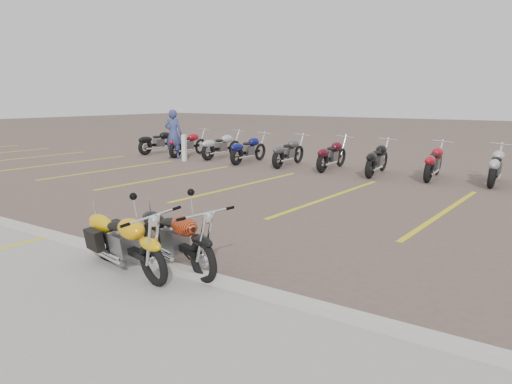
% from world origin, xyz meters
% --- Properties ---
extents(ground, '(100.00, 100.00, 0.00)m').
position_xyz_m(ground, '(0.00, 0.00, 0.00)').
color(ground, brown).
rests_on(ground, ground).
extents(curb, '(60.00, 0.18, 0.12)m').
position_xyz_m(curb, '(0.00, -2.00, 0.06)').
color(curb, '#ADAAA3').
rests_on(curb, ground).
extents(parking_stripes, '(38.00, 5.50, 0.01)m').
position_xyz_m(parking_stripes, '(0.00, 4.00, 0.00)').
color(parking_stripes, gold).
rests_on(parking_stripes, ground).
extents(yellow_cruiser, '(1.99, 0.57, 0.83)m').
position_xyz_m(yellow_cruiser, '(0.14, -2.32, 0.41)').
color(yellow_cruiser, black).
rests_on(yellow_cruiser, ground).
extents(flame_cruiser, '(1.94, 0.72, 0.82)m').
position_xyz_m(flame_cruiser, '(0.59, -1.82, 0.41)').
color(flame_cruiser, black).
rests_on(flame_cruiser, ground).
extents(person_a, '(0.82, 0.69, 1.92)m').
position_xyz_m(person_a, '(-8.64, 7.45, 0.96)').
color(person_a, navy).
rests_on(person_a, ground).
extents(bollard, '(0.19, 0.19, 1.00)m').
position_xyz_m(bollard, '(-7.72, 7.07, 0.50)').
color(bollard, silver).
rests_on(bollard, ground).
extents(bg_bike_row, '(18.86, 2.02, 1.10)m').
position_xyz_m(bg_bike_row, '(-1.29, 8.21, 0.55)').
color(bg_bike_row, black).
rests_on(bg_bike_row, ground).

